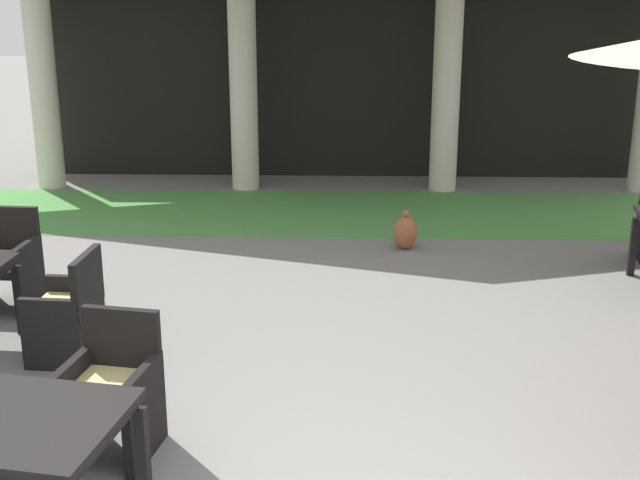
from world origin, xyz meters
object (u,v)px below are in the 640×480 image
patio_chair_mid_right_east (68,311)px  patio_chair_far_back_north (111,393)px  patio_table_far_back (32,436)px  terracotta_urn (405,232)px  patio_chair_mid_right_north (4,265)px

patio_chair_mid_right_east → patio_chair_far_back_north: bearing=-149.2°
patio_table_far_back → terracotta_urn: 5.89m
patio_chair_mid_right_north → patio_chair_far_back_north: size_ratio=1.00×
patio_chair_mid_right_north → patio_chair_far_back_north: (1.69, -2.52, -0.00)m
patio_chair_mid_right_north → terracotta_urn: (3.91, 1.91, -0.22)m
patio_chair_mid_right_east → patio_chair_mid_right_north: 1.44m
patio_chair_far_back_north → terracotta_urn: patio_chair_far_back_north is taller
patio_chair_mid_right_east → patio_table_far_back: (0.58, -2.38, 0.25)m
patio_chair_far_back_north → terracotta_urn: size_ratio=1.98×
patio_chair_mid_right_east → patio_table_far_back: size_ratio=0.83×
patio_chair_mid_right_east → patio_chair_far_back_north: size_ratio=0.97×
patio_chair_mid_right_east → patio_chair_far_back_north: 1.62m
patio_chair_mid_right_north → terracotta_urn: patio_chair_mid_right_north is taller
terracotta_urn → patio_table_far_back: bearing=-113.9°
patio_chair_mid_right_north → patio_chair_far_back_north: patio_chair_mid_right_north is taller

